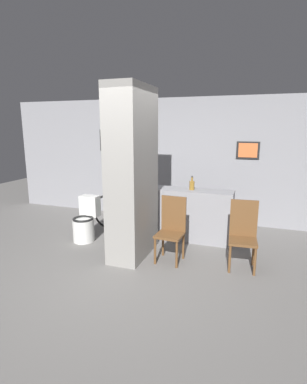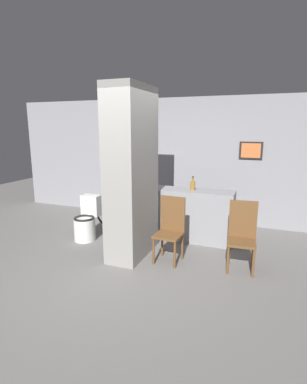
{
  "view_description": "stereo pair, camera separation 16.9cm",
  "coord_description": "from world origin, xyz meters",
  "px_view_note": "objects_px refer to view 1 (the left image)",
  "views": [
    {
      "loc": [
        1.69,
        -3.64,
        2.0
      ],
      "look_at": [
        0.11,
        0.91,
        0.95
      ],
      "focal_mm": 28.0,
      "sensor_mm": 36.0,
      "label": 1
    },
    {
      "loc": [
        1.85,
        -3.58,
        2.0
      ],
      "look_at": [
        0.11,
        0.91,
        0.95
      ],
      "focal_mm": 28.0,
      "sensor_mm": 36.0,
      "label": 2
    }
  ],
  "objects_px": {
    "toilet": "(85,222)",
    "chair_by_doorway": "(243,233)",
    "bicycle": "(133,214)",
    "chair_near_pillar": "(171,227)",
    "bottle_tall": "(192,185)"
  },
  "relations": [
    {
      "from": "toilet",
      "to": "chair_by_doorway",
      "type": "relative_size",
      "value": 0.79
    },
    {
      "from": "chair_by_doorway",
      "to": "bicycle",
      "type": "xyz_separation_m",
      "value": [
        -2.07,
        0.84,
        -0.15
      ]
    },
    {
      "from": "chair_near_pillar",
      "to": "toilet",
      "type": "bearing_deg",
      "value": 173.21
    },
    {
      "from": "chair_by_doorway",
      "to": "bicycle",
      "type": "height_order",
      "value": "chair_by_doorway"
    },
    {
      "from": "chair_by_doorway",
      "to": "bottle_tall",
      "type": "relative_size",
      "value": 3.9
    },
    {
      "from": "chair_by_doorway",
      "to": "toilet",
      "type": "bearing_deg",
      "value": 171.61
    },
    {
      "from": "chair_by_doorway",
      "to": "bicycle",
      "type": "bearing_deg",
      "value": 153.49
    },
    {
      "from": "chair_by_doorway",
      "to": "chair_near_pillar",
      "type": "bearing_deg",
      "value": -178.63
    },
    {
      "from": "toilet",
      "to": "chair_by_doorway",
      "type": "distance_m",
      "value": 2.73
    },
    {
      "from": "chair_near_pillar",
      "to": "bottle_tall",
      "type": "xyz_separation_m",
      "value": [
        0.1,
        0.93,
        0.49
      ]
    },
    {
      "from": "chair_by_doorway",
      "to": "bottle_tall",
      "type": "distance_m",
      "value": 1.33
    },
    {
      "from": "toilet",
      "to": "chair_by_doorway",
      "type": "bearing_deg",
      "value": -3.87
    },
    {
      "from": "chair_near_pillar",
      "to": "bottle_tall",
      "type": "bearing_deg",
      "value": 86.67
    },
    {
      "from": "bicycle",
      "to": "chair_by_doorway",
      "type": "bearing_deg",
      "value": -21.99
    },
    {
      "from": "bicycle",
      "to": "chair_near_pillar",
      "type": "bearing_deg",
      "value": -42.33
    }
  ]
}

